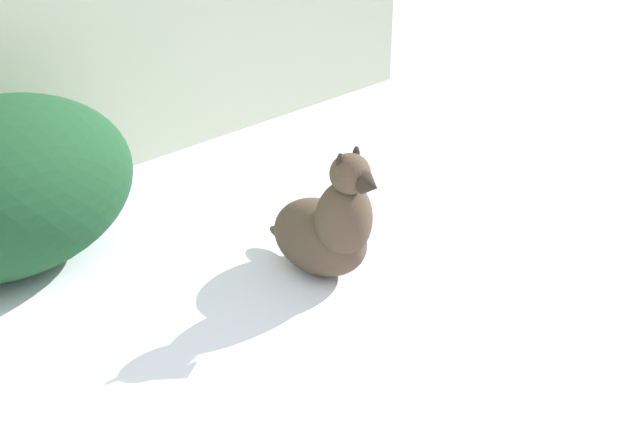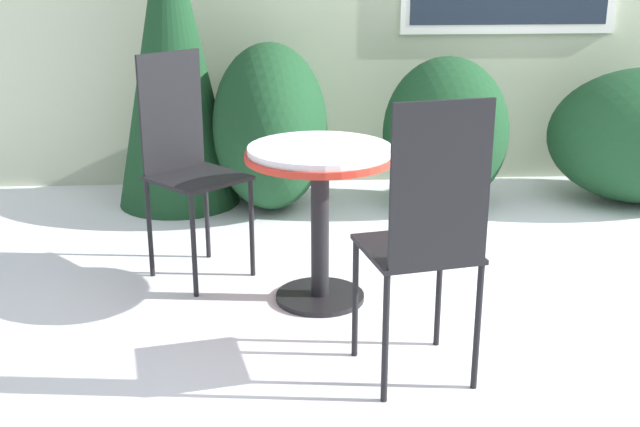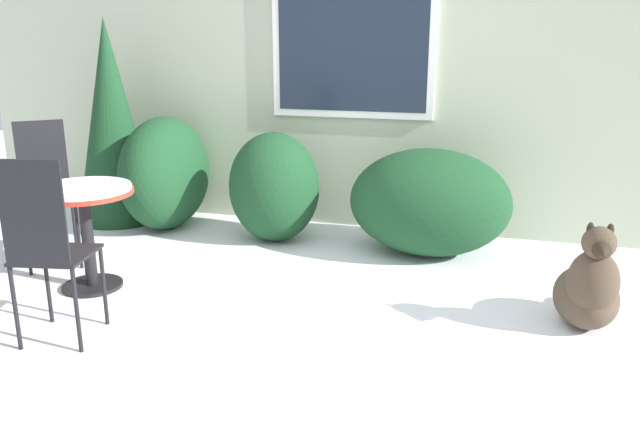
{
  "view_description": "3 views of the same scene",
  "coord_description": "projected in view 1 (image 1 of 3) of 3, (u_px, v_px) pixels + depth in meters",
  "views": [
    {
      "loc": [
        -0.58,
        -1.94,
        2.16
      ],
      "look_at": [
        1.7,
        0.52,
        0.31
      ],
      "focal_mm": 45.0,
      "sensor_mm": 36.0,
      "label": 1
    },
    {
      "loc": [
        -1.78,
        -3.22,
        1.56
      ],
      "look_at": [
        -1.55,
        0.19,
        0.42
      ],
      "focal_mm": 45.0,
      "sensor_mm": 36.0,
      "label": 2
    },
    {
      "loc": [
        1.13,
        -3.29,
        1.69
      ],
      "look_at": [
        0.0,
        0.6,
        0.55
      ],
      "focal_mm": 35.0,
      "sensor_mm": 36.0,
      "label": 3
    }
  ],
  "objects": [
    {
      "name": "dog",
      "position": [
        328.0,
        228.0,
        3.83
      ],
      "size": [
        0.39,
        0.72,
        0.7
      ],
      "rotation": [
        0.0,
        0.0,
        0.03
      ],
      "color": "#4C3D2D",
      "rests_on": "ground_plane"
    },
    {
      "name": "shrub_right",
      "position": [
        4.0,
        187.0,
        3.81
      ],
      "size": [
        1.28,
        0.97,
        0.86
      ],
      "color": "#194223",
      "rests_on": "ground_plane"
    }
  ]
}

